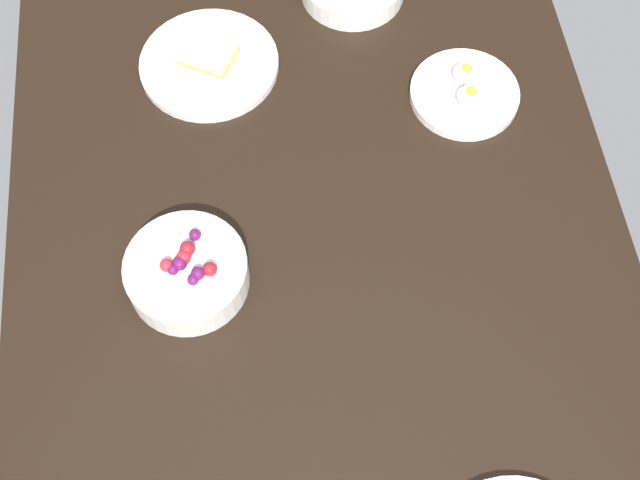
{
  "coord_description": "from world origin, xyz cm",
  "views": [
    {
      "loc": [
        -54.85,
        6.7,
        110.94
      ],
      "look_at": [
        0.0,
        0.0,
        6.0
      ],
      "focal_mm": 47.08,
      "sensor_mm": 36.0,
      "label": 1
    }
  ],
  "objects": [
    {
      "name": "bowl_berries",
      "position": [
        -3.23,
        18.83,
        7.03
      ],
      "size": [
        17.04,
        17.04,
        7.28
      ],
      "color": "white",
      "rests_on": "dining_table"
    },
    {
      "name": "dining_table",
      "position": [
        0.0,
        0.0,
        2.0
      ],
      "size": [
        133.02,
        89.76,
        4.0
      ],
      "primitive_type": "cube",
      "color": "black",
      "rests_on": "ground"
    },
    {
      "name": "plate_sandwich",
      "position": [
        34.68,
        13.77,
        5.2
      ],
      "size": [
        22.4,
        22.4,
        4.58
      ],
      "color": "white",
      "rests_on": "dining_table"
    },
    {
      "name": "plate_eggs",
      "position": [
        23.78,
        -25.92,
        5.19
      ],
      "size": [
        17.23,
        17.23,
        4.64
      ],
      "color": "white",
      "rests_on": "dining_table"
    }
  ]
}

